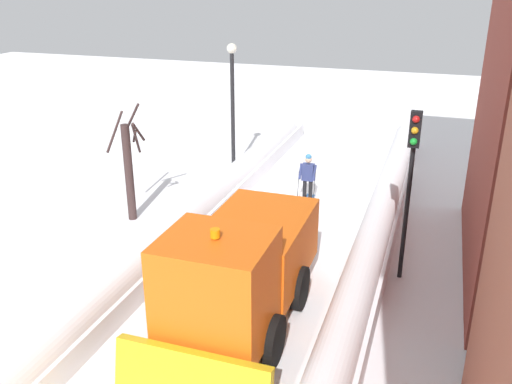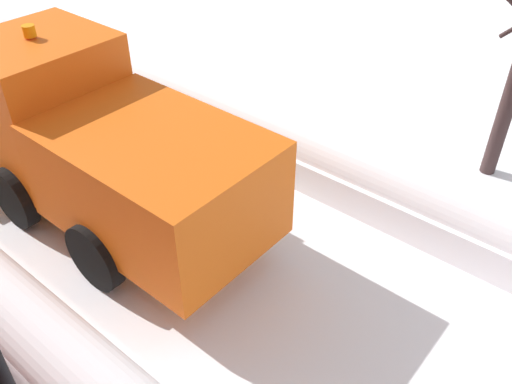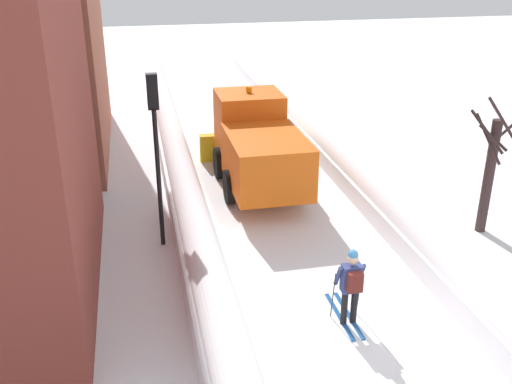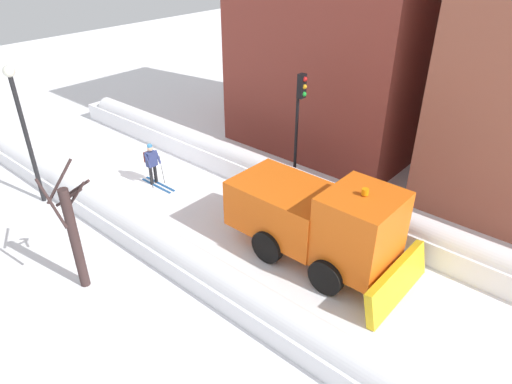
{
  "view_description": "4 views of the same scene",
  "coord_description": "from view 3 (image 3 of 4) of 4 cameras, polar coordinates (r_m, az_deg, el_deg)",
  "views": [
    {
      "loc": [
        -4.24,
        18.94,
        7.77
      ],
      "look_at": [
        0.67,
        4.47,
        1.72
      ],
      "focal_mm": 38.71,
      "sensor_mm": 36.0,
      "label": 1
    },
    {
      "loc": [
        -4.37,
        1.91,
        6.13
      ],
      "look_at": [
        0.2,
        5.74,
        1.59
      ],
      "focal_mm": 37.98,
      "sensor_mm": 36.0,
      "label": 2
    },
    {
      "loc": [
        -4.19,
        -9.45,
        7.72
      ],
      "look_at": [
        -0.94,
        5.9,
        0.97
      ],
      "focal_mm": 41.38,
      "sensor_mm": 36.0,
      "label": 3
    },
    {
      "loc": [
        9.78,
        14.78,
        9.34
      ],
      "look_at": [
        -0.07,
        6.19,
        1.69
      ],
      "focal_mm": 32.12,
      "sensor_mm": 36.0,
      "label": 4
    }
  ],
  "objects": [
    {
      "name": "plow_truck",
      "position": [
        19.44,
        0.13,
        4.55
      ],
      "size": [
        3.2,
        5.98,
        3.12
      ],
      "color": "orange",
      "rests_on": "ground"
    },
    {
      "name": "bare_tree_near",
      "position": [
        17.46,
        21.65,
        1.93
      ],
      "size": [
        1.04,
        1.34,
        3.99
      ],
      "color": "#3B2A29",
      "rests_on": "ground"
    },
    {
      "name": "ground_plane",
      "position": [
        21.35,
        0.18,
        2.08
      ],
      "size": [
        80.0,
        80.0,
        0.0
      ],
      "primitive_type": "plane",
      "color": "white"
    },
    {
      "name": "snowbank_right",
      "position": [
        21.93,
        7.55,
        3.77
      ],
      "size": [
        1.1,
        36.0,
        1.06
      ],
      "color": "white",
      "rests_on": "ground"
    },
    {
      "name": "skier",
      "position": [
        12.79,
        9.16,
        -8.74
      ],
      "size": [
        0.62,
        1.8,
        1.81
      ],
      "color": "black",
      "rests_on": "ground"
    },
    {
      "name": "snowbank_left",
      "position": [
        20.76,
        -7.59,
        3.02
      ],
      "size": [
        1.1,
        36.0,
        1.27
      ],
      "color": "white",
      "rests_on": "ground"
    },
    {
      "name": "traffic_light_pole",
      "position": [
        15.31,
        -9.73,
        6.03
      ],
      "size": [
        0.28,
        0.42,
        4.67
      ],
      "color": "black",
      "rests_on": "ground"
    }
  ]
}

